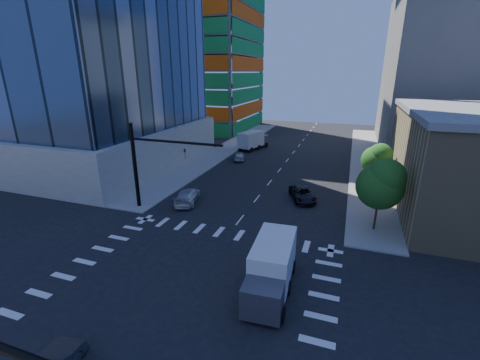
% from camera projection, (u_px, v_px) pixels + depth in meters
% --- Properties ---
extents(ground, '(160.00, 160.00, 0.00)m').
position_uv_depth(ground, '(180.00, 295.00, 21.25)').
color(ground, black).
rests_on(ground, ground).
extents(road_markings, '(20.00, 20.00, 0.01)m').
position_uv_depth(road_markings, '(180.00, 295.00, 21.25)').
color(road_markings, silver).
rests_on(road_markings, ground).
extents(sidewalk_ne, '(5.00, 60.00, 0.15)m').
position_uv_depth(sidewalk_ne, '(367.00, 160.00, 53.10)').
color(sidewalk_ne, gray).
rests_on(sidewalk_ne, ground).
extents(sidewalk_nw, '(5.00, 60.00, 0.15)m').
position_uv_depth(sidewalk_nw, '(226.00, 149.00, 60.89)').
color(sidewalk_nw, gray).
rests_on(sidewalk_nw, ground).
extents(construction_building, '(25.16, 34.50, 70.60)m').
position_uv_depth(construction_building, '(201.00, 25.00, 77.27)').
color(construction_building, slate).
rests_on(construction_building, ground).
extents(bg_building_ne, '(24.00, 30.00, 28.00)m').
position_uv_depth(bg_building_ne, '(460.00, 72.00, 57.53)').
color(bg_building_ne, '#64615A').
rests_on(bg_building_ne, ground).
extents(signal_mast_nw, '(10.20, 0.40, 9.00)m').
position_uv_depth(signal_mast_nw, '(146.00, 159.00, 32.89)').
color(signal_mast_nw, black).
rests_on(signal_mast_nw, sidewalk_nw).
extents(tree_south, '(4.16, 4.16, 6.82)m').
position_uv_depth(tree_south, '(382.00, 183.00, 28.24)').
color(tree_south, '#382316').
rests_on(tree_south, sidewalk_ne).
extents(tree_north, '(3.54, 3.52, 5.78)m').
position_uv_depth(tree_north, '(377.00, 158.00, 39.11)').
color(tree_north, '#382316').
rests_on(tree_north, sidewalk_ne).
extents(car_nb_far, '(4.13, 5.64, 1.42)m').
position_uv_depth(car_nb_far, '(302.00, 194.00, 36.80)').
color(car_nb_far, black).
rests_on(car_nb_far, ground).
extents(car_sb_near, '(3.48, 5.72, 1.55)m').
position_uv_depth(car_sb_near, '(188.00, 196.00, 36.04)').
color(car_sb_near, silver).
rests_on(car_sb_near, ground).
extents(car_sb_mid, '(2.78, 4.46, 1.42)m').
position_uv_depth(car_sb_mid, '(239.00, 156.00, 53.40)').
color(car_sb_mid, '#B5B7BE').
rests_on(car_sb_mid, ground).
extents(box_truck_near, '(3.05, 6.47, 3.32)m').
position_uv_depth(box_truck_near, '(270.00, 274.00, 21.04)').
color(box_truck_near, black).
rests_on(box_truck_near, ground).
extents(box_truck_far, '(4.54, 6.98, 3.39)m').
position_uv_depth(box_truck_far, '(254.00, 141.00, 60.96)').
color(box_truck_far, black).
rests_on(box_truck_far, ground).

